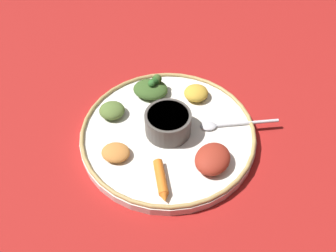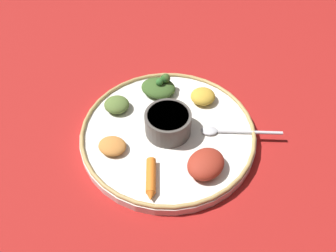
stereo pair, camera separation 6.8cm
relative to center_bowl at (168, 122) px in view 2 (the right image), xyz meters
name	(u,v)px [view 2 (the right image)]	position (x,y,z in m)	size (l,w,h in m)	color
ground_plane	(168,137)	(0.00, 0.00, -0.05)	(2.40, 2.40, 0.00)	maroon
platter	(168,134)	(0.00, 0.00, -0.04)	(0.35, 0.35, 0.02)	white
platter_rim	(168,130)	(0.00, 0.00, -0.02)	(0.35, 0.35, 0.01)	tan
center_bowl	(168,122)	(0.00, 0.00, 0.00)	(0.09, 0.09, 0.05)	#4C4742
spoon	(228,131)	(0.06, -0.11, -0.02)	(0.09, 0.15, 0.01)	silver
greens_pile	(159,87)	(0.09, 0.07, -0.01)	(0.08, 0.09, 0.04)	#385623
carrot_near_spoon	(151,179)	(-0.12, -0.03, -0.02)	(0.08, 0.06, 0.02)	orange
mound_squash	(112,146)	(-0.09, 0.07, -0.02)	(0.05, 0.05, 0.02)	#C67A38
mound_collards	(116,106)	(0.00, 0.13, -0.01)	(0.05, 0.05, 0.03)	#567033
mound_lentil_yellow	(203,96)	(0.11, -0.02, -0.01)	(0.05, 0.05, 0.03)	gold
mound_beet	(206,164)	(-0.05, -0.11, -0.01)	(0.08, 0.06, 0.03)	maroon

